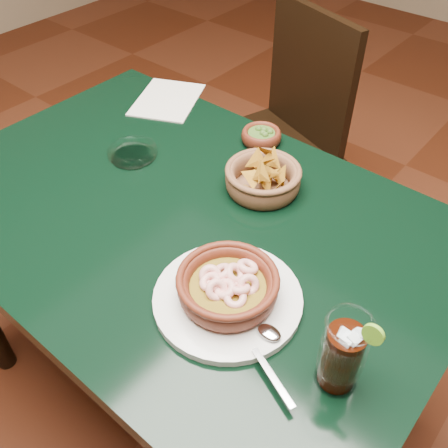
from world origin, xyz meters
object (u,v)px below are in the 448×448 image
Objects in this scene: shrimp_plate at (228,290)px; cola_drink at (342,354)px; dining_chair at (277,135)px; chip_basket at (263,178)px; dining_table at (184,243)px.

cola_drink reaches higher than shrimp_plate.
dining_chair is 1.14m from cola_drink.
shrimp_plate is 1.71× the size of chip_basket.
dining_table is 0.52m from cola_drink.
chip_basket reaches higher than dining_table.
dining_chair is at bearing 120.61° from chip_basket.
dining_table is 1.31× the size of dining_chair.
dining_table is 0.30m from shrimp_plate.
dining_table is 5.84× the size of chip_basket.
cola_drink reaches higher than dining_chair.
dining_table is at bearing 152.18° from shrimp_plate.
shrimp_plate is (0.24, -0.13, 0.13)m from dining_table.
chip_basket is at bearing 62.90° from dining_table.
dining_chair is 5.39× the size of cola_drink.
shrimp_plate is (0.46, -0.83, 0.28)m from dining_chair.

